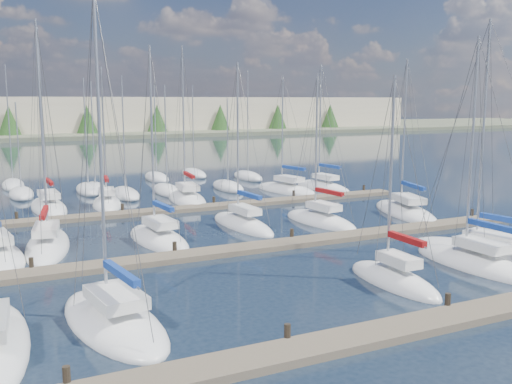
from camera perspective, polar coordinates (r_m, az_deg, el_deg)
name	(u,v)px	position (r m, az deg, el deg)	size (l,w,h in m)	color
ground	(104,172)	(76.81, -15.00, 1.99)	(400.00, 400.00, 0.00)	#1C2939
dock_near	(387,332)	(23.73, 12.96, -13.46)	(44.00, 1.93, 1.10)	#6B5E4C
dock_mid	(242,249)	(35.14, -1.43, -5.73)	(44.00, 1.93, 1.10)	#6B5E4C
dock_far	(173,210)	(47.95, -8.30, -1.79)	(44.00, 1.93, 1.10)	#6B5E4C
sailboat_m	(405,212)	(48.05, 14.70, -1.95)	(5.33, 10.05, 13.21)	white
sailboat_e	(475,263)	(34.29, 21.05, -6.68)	(3.01, 8.48, 13.33)	white
sailboat_d	(394,280)	(29.95, 13.62, -8.58)	(2.06, 6.58, 11.15)	white
sailboat_o	(107,204)	(51.74, -14.68, -1.14)	(3.38, 6.96, 12.76)	white
sailboat_n	(49,207)	(51.67, -20.02, -1.41)	(3.02, 9.01, 15.87)	white
sailboat_p	(187,198)	(53.17, -6.94, -0.65)	(3.83, 9.09, 14.82)	white
sailboat_r	(323,187)	(59.90, 6.72, 0.47)	(3.34, 8.52, 13.61)	white
sailboat_f	(489,256)	(36.20, 22.26, -5.94)	(4.93, 10.68, 14.45)	white
sailboat_c	(114,321)	(24.80, -14.06, -12.42)	(4.42, 9.02, 14.30)	white
sailboat_i	(48,245)	(38.14, -20.11, -5.04)	(4.05, 9.44, 14.80)	white
sailboat_j	(158,239)	(38.13, -9.73, -4.63)	(3.44, 8.15, 13.39)	white
sailboat_l	(320,221)	(43.40, 6.45, -2.87)	(3.45, 7.97, 11.86)	white
sailboat_q	(286,190)	(58.02, 3.06, 0.22)	(4.68, 8.97, 12.35)	white
sailboat_k	(243,224)	(41.86, -1.36, -3.24)	(2.81, 8.37, 12.63)	white
distant_boats	(91,189)	(60.18, -16.18, 0.31)	(36.93, 20.75, 13.30)	#9EA0A5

